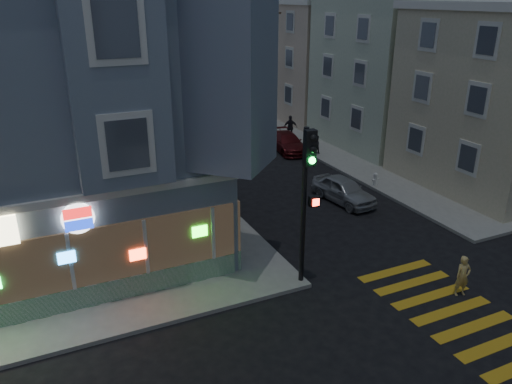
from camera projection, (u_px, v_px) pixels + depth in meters
ground at (260, 343)px, 15.10m from camera, size 120.00×120.00×0.00m
sidewalk_ne at (385, 115)px, 43.48m from camera, size 24.00×42.00×0.15m
corner_building at (6, 103)px, 19.86m from camera, size 14.60×14.60×11.40m
row_house_b at (417, 64)px, 34.25m from camera, size 12.00×8.60×10.50m
row_house_c at (342, 61)px, 42.11m from camera, size 12.00×8.60×9.00m
row_house_d at (291, 43)px, 49.42m from camera, size 12.00×8.60×10.50m
utility_pole at (267, 65)px, 38.27m from camera, size 2.20×0.30×9.00m
street_tree_near at (239, 67)px, 43.72m from camera, size 3.00×3.00×5.30m
street_tree_far at (208, 57)px, 50.46m from camera, size 3.00×3.00×5.30m
running_child at (463, 276)px, 17.28m from camera, size 0.61×0.47×1.49m
pedestrian_a at (315, 142)px, 32.30m from camera, size 0.83×0.67×1.61m
pedestrian_b at (290, 127)px, 35.60m from camera, size 1.08×0.77×1.70m
parked_car_a at (344, 190)px, 25.18m from camera, size 1.97×3.94×1.29m
parked_car_b at (255, 125)px, 37.83m from camera, size 1.29×3.62×1.19m
parked_car_c at (287, 142)px, 33.43m from camera, size 2.19×4.36×1.21m
parked_car_d at (223, 107)px, 43.96m from camera, size 2.43×4.71×1.27m
traffic_signal at (307, 182)px, 16.65m from camera, size 0.68×0.64×5.69m
fire_hydrant at (375, 179)px, 27.08m from camera, size 0.41×0.24×0.71m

